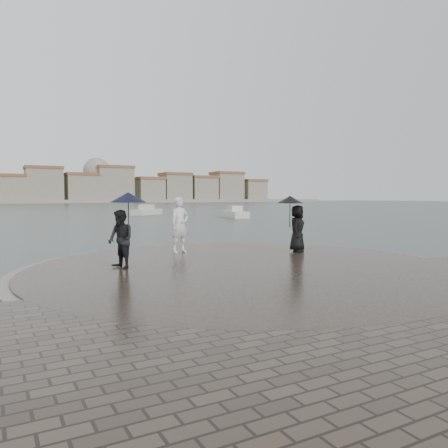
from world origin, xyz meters
TOP-DOWN VIEW (x-y plane):
  - ground at (0.00, 0.00)m, footprint 400.00×400.00m
  - kerb_ring at (0.00, 3.50)m, footprint 12.50×12.50m
  - quay_tip at (0.00, 3.50)m, footprint 11.90×11.90m
  - statue at (-0.53, 7.02)m, footprint 0.78×0.60m
  - visitor_left at (-3.14, 4.70)m, footprint 1.15×1.05m
  - visitor_right at (3.09, 5.30)m, footprint 1.20×1.04m
  - boats at (1.86, 45.38)m, footprint 32.79×31.09m

SIDE VIEW (x-z plane):
  - ground at x=0.00m, z-range 0.00..0.00m
  - kerb_ring at x=0.00m, z-range 0.00..0.32m
  - quay_tip at x=0.00m, z-range 0.00..0.36m
  - boats at x=1.86m, z-range -0.37..1.13m
  - statue at x=-0.53m, z-range 0.36..2.27m
  - visitor_right at x=3.09m, z-range 0.46..2.41m
  - visitor_left at x=-3.14m, z-range 0.44..2.48m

